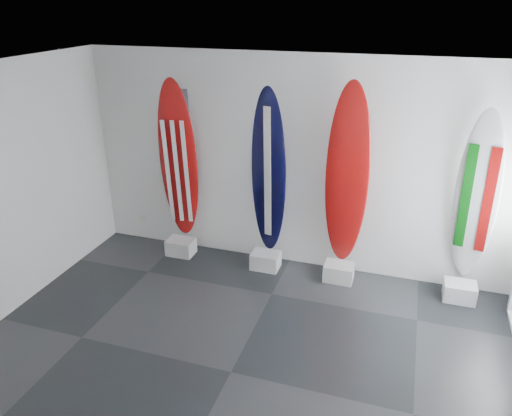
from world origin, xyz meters
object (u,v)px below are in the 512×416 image
(surfboard_italy, at_px, (476,199))
(surfboard_swiss, at_px, (347,177))
(surfboard_navy, at_px, (268,173))
(surfboard_usa, at_px, (178,162))

(surfboard_italy, bearing_deg, surfboard_swiss, -165.32)
(surfboard_italy, bearing_deg, surfboard_navy, -165.32)
(surfboard_navy, bearing_deg, surfboard_italy, 12.91)
(surfboard_usa, distance_m, surfboard_swiss, 2.42)
(surfboard_navy, relative_size, surfboard_swiss, 0.95)
(surfboard_navy, height_order, surfboard_italy, surfboard_navy)
(surfboard_usa, distance_m, surfboard_italy, 3.99)
(surfboard_swiss, height_order, surfboard_italy, surfboard_swiss)
(surfboard_navy, xyz_separation_m, surfboard_italy, (2.63, 0.00, -0.04))
(surfboard_italy, bearing_deg, surfboard_usa, -165.32)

